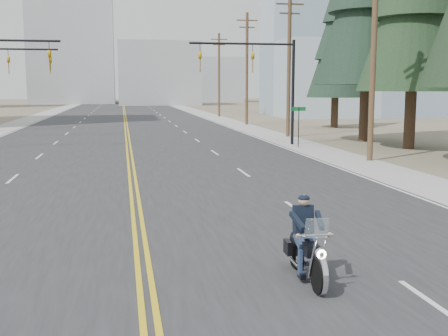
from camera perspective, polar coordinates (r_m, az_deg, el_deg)
road at (r=74.75m, az=-10.02°, el=5.08°), size 20.00×200.00×0.01m
sidewalk_left at (r=75.57m, az=-18.80°, el=4.80°), size 3.00×200.00×0.01m
sidewalk_right at (r=75.68m, az=-1.25°, el=5.23°), size 3.00×200.00×0.01m
traffic_mast_right at (r=37.84m, az=4.08°, el=9.79°), size 7.10×0.26×7.00m
street_sign at (r=36.46m, az=7.60°, el=4.87°), size 0.90×0.06×2.62m
utility_pole_b at (r=30.57m, az=14.97°, el=11.90°), size 2.20×0.30×11.50m
utility_pole_c at (r=44.59m, az=6.62°, el=10.52°), size 2.20×0.30×11.00m
utility_pole_d at (r=59.11m, az=2.34°, el=10.21°), size 2.20×0.30×11.50m
utility_pole_e at (r=75.77m, az=-0.51°, el=9.57°), size 2.20×0.30×11.00m
glass_building at (r=81.60m, az=13.44°, el=12.25°), size 24.00×16.00×20.00m
haze_bldg_b at (r=129.96m, az=-6.68°, el=9.48°), size 18.00×14.00×14.00m
haze_bldg_c at (r=121.66m, az=9.27°, el=10.46°), size 16.00×12.00×18.00m
haze_bldg_d at (r=145.41m, az=-15.16°, el=11.47°), size 20.00×15.00×26.00m
haze_bldg_e at (r=156.73m, az=-0.97°, el=8.93°), size 14.00×14.00×12.00m
motorcyclist at (r=11.36m, az=8.46°, el=-7.18°), size 0.99×2.20×1.70m
conifer_far at (r=55.82m, az=11.37°, el=12.70°), size 5.49×5.49×14.69m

